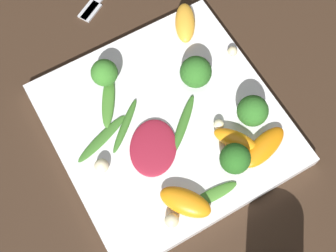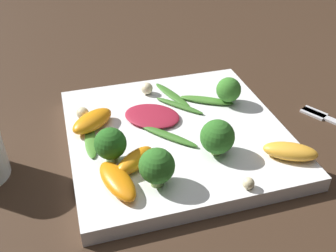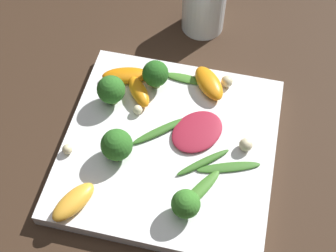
% 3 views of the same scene
% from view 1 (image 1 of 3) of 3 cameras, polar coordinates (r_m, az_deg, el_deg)
% --- Properties ---
extents(ground_plane, '(2.40, 2.40, 0.00)m').
position_cam_1_polar(ground_plane, '(0.65, -0.19, -0.13)').
color(ground_plane, '#382619').
extents(plate, '(0.29, 0.29, 0.02)m').
position_cam_1_polar(plate, '(0.64, -0.19, 0.23)').
color(plate, white).
rests_on(plate, ground_plane).
extents(radicchio_leaf_0, '(0.10, 0.10, 0.01)m').
position_cam_1_polar(radicchio_leaf_0, '(0.61, -1.83, -2.64)').
color(radicchio_leaf_0, maroon).
rests_on(radicchio_leaf_0, plate).
extents(orange_segment_0, '(0.07, 0.07, 0.02)m').
position_cam_1_polar(orange_segment_0, '(0.58, 2.13, -9.24)').
color(orange_segment_0, orange).
rests_on(orange_segment_0, plate).
extents(orange_segment_1, '(0.05, 0.08, 0.02)m').
position_cam_1_polar(orange_segment_1, '(0.62, 11.60, -2.53)').
color(orange_segment_1, orange).
rests_on(orange_segment_1, plate).
extents(orange_segment_2, '(0.06, 0.05, 0.02)m').
position_cam_1_polar(orange_segment_2, '(0.61, 8.22, -1.66)').
color(orange_segment_2, orange).
rests_on(orange_segment_2, plate).
extents(orange_segment_3, '(0.07, 0.06, 0.02)m').
position_cam_1_polar(orange_segment_3, '(0.70, 2.09, 12.47)').
color(orange_segment_3, '#FCAD33').
rests_on(orange_segment_3, plate).
extents(broccoli_floret_0, '(0.04, 0.04, 0.05)m').
position_cam_1_polar(broccoli_floret_0, '(0.63, 3.40, 6.57)').
color(broccoli_floret_0, '#7A9E51').
rests_on(broccoli_floret_0, plate).
extents(broccoli_floret_1, '(0.04, 0.04, 0.04)m').
position_cam_1_polar(broccoli_floret_1, '(0.64, -7.77, 6.43)').
color(broccoli_floret_1, '#7A9E51').
rests_on(broccoli_floret_1, plate).
extents(broccoli_floret_2, '(0.04, 0.04, 0.05)m').
position_cam_1_polar(broccoli_floret_2, '(0.62, 10.27, 1.79)').
color(broccoli_floret_2, '#7A9E51').
rests_on(broccoli_floret_2, plate).
extents(broccoli_floret_3, '(0.04, 0.04, 0.05)m').
position_cam_1_polar(broccoli_floret_3, '(0.59, 8.17, -3.98)').
color(broccoli_floret_3, '#7A9E51').
rests_on(broccoli_floret_3, plate).
extents(arugula_sprig_0, '(0.08, 0.06, 0.01)m').
position_cam_1_polar(arugula_sprig_0, '(0.64, -7.29, 3.16)').
color(arugula_sprig_0, '#47842D').
rests_on(arugula_sprig_0, plate).
extents(arugula_sprig_1, '(0.02, 0.07, 0.00)m').
position_cam_1_polar(arugula_sprig_1, '(0.60, 5.80, -8.15)').
color(arugula_sprig_1, '#47842D').
rests_on(arugula_sprig_1, plate).
extents(arugula_sprig_2, '(0.07, 0.08, 0.01)m').
position_cam_1_polar(arugula_sprig_2, '(0.62, 1.84, 0.21)').
color(arugula_sprig_2, '#3D7528').
rests_on(arugula_sprig_2, plate).
extents(arugula_sprig_3, '(0.06, 0.07, 0.01)m').
position_cam_1_polar(arugula_sprig_3, '(0.63, -5.27, 0.04)').
color(arugula_sprig_3, '#3D7528').
rests_on(arugula_sprig_3, plate).
extents(arugula_sprig_4, '(0.04, 0.09, 0.00)m').
position_cam_1_polar(arugula_sprig_4, '(0.62, -8.05, -1.52)').
color(arugula_sprig_4, '#3D7528').
rests_on(arugula_sprig_4, plate).
extents(macadamia_nut_0, '(0.01, 0.01, 0.01)m').
position_cam_1_polar(macadamia_nut_0, '(0.62, 6.21, 0.20)').
color(macadamia_nut_0, beige).
rests_on(macadamia_nut_0, plate).
extents(macadamia_nut_1, '(0.02, 0.02, 0.02)m').
position_cam_1_polar(macadamia_nut_1, '(0.60, -8.10, -4.83)').
color(macadamia_nut_1, beige).
rests_on(macadamia_nut_1, plate).
extents(macadamia_nut_2, '(0.01, 0.01, 0.01)m').
position_cam_1_polar(macadamia_nut_2, '(0.68, 7.86, 9.02)').
color(macadamia_nut_2, beige).
rests_on(macadamia_nut_2, plate).
extents(macadamia_nut_3, '(0.02, 0.02, 0.02)m').
position_cam_1_polar(macadamia_nut_3, '(0.58, 0.45, -11.44)').
color(macadamia_nut_3, beige).
rests_on(macadamia_nut_3, plate).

